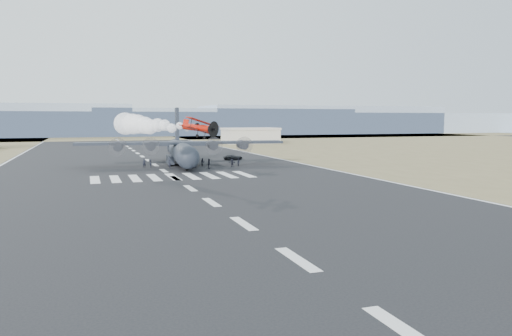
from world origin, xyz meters
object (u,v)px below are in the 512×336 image
crew_d (209,164)px  crew_e (194,163)px  crew_c (150,164)px  crew_h (239,162)px  support_vehicle (233,157)px  crew_a (170,164)px  hangar_right (250,135)px  aerobatic_biplane (199,127)px  crew_g (144,163)px  crew_f (232,163)px  crew_b (203,162)px  transport_aircraft (181,150)px

crew_d → crew_e: bearing=55.5°
crew_c → crew_h: crew_c is taller
support_vehicle → crew_a: crew_a is taller
hangar_right → crew_a: size_ratio=12.22×
crew_a → crew_h: crew_a is taller
crew_c → crew_d: (10.15, -5.48, 0.14)m
aerobatic_biplane → crew_g: 34.17m
crew_e → crew_f: (7.30, -0.57, -0.13)m
aerobatic_biplane → crew_f: aerobatic_biplane is taller
crew_c → crew_b: bearing=93.5°
hangar_right → crew_g: 96.24m
hangar_right → crew_c: 96.35m
support_vehicle → crew_f: size_ratio=2.75×
aerobatic_biplane → crew_h: (14.58, 30.32, -7.44)m
crew_c → crew_h: bearing=85.3°
hangar_right → transport_aircraft: 89.40m
support_vehicle → crew_h: (-3.08, -14.55, 0.18)m
crew_f → aerobatic_biplane: bearing=-71.9°
hangar_right → crew_e: (-39.63, -86.36, -2.08)m
transport_aircraft → crew_a: bearing=-110.6°
support_vehicle → crew_e: size_ratio=2.36×
aerobatic_biplane → crew_g: bearing=76.6°
crew_d → crew_h: 7.64m
aerobatic_biplane → crew_g: aerobatic_biplane is taller
crew_b → crew_e: 3.61m
hangar_right → crew_h: hangar_right is taller
crew_a → support_vehicle: bearing=-77.4°
support_vehicle → crew_c: crew_c is taller
crew_a → crew_c: bearing=19.6°
crew_b → crew_a: bearing=112.4°
hangar_right → crew_b: (-37.40, -83.53, -2.23)m
transport_aircraft → crew_f: bearing=-35.0°
aerobatic_biplane → crew_c: bearing=75.0°
transport_aircraft → crew_d: transport_aircraft is taller
transport_aircraft → support_vehicle: (13.37, 8.18, -2.42)m
hangar_right → crew_b: 91.54m
transport_aircraft → crew_a: size_ratio=24.32×
transport_aircraft → crew_e: (1.26, -6.86, -2.11)m
crew_f → crew_h: bearing=73.5°
aerobatic_biplane → crew_a: (0.79, 29.66, -7.39)m
crew_b → crew_g: 11.27m
crew_a → transport_aircraft: bearing=-56.0°
crew_b → crew_d: (-0.08, -5.67, 0.16)m
transport_aircraft → aerobatic_biplane: bearing=-90.7°
hangar_right → crew_e: size_ratio=11.06×
crew_h → crew_e: bearing=123.1°
crew_c → crew_e: 8.43m
crew_a → crew_b: 7.61m
hangar_right → transport_aircraft: (-40.89, -79.51, 0.02)m
hangar_right → aerobatic_biplane: 124.77m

